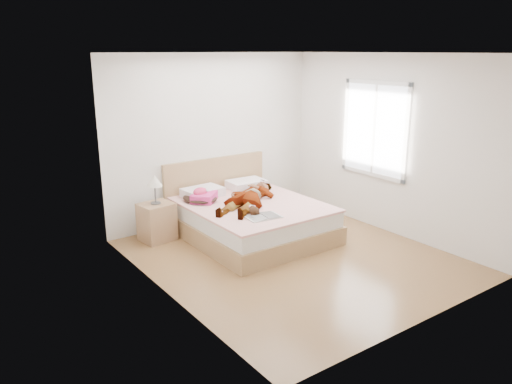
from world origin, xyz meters
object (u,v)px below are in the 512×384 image
at_px(bed, 249,217).
at_px(towel, 203,196).
at_px(magazine, 263,217).
at_px(plush_toy, 254,211).
at_px(woman, 250,194).
at_px(nightstand, 157,219).
at_px(phone, 206,190).
at_px(coffee_mug, 252,209).

distance_m(bed, towel, 0.73).
bearing_deg(magazine, bed, 70.55).
bearing_deg(plush_toy, woman, 60.72).
xyz_separation_m(woman, bed, (-0.02, 0.00, -0.35)).
height_order(plush_toy, nightstand, nightstand).
bearing_deg(phone, coffee_mug, -109.83).
bearing_deg(phone, magazine, -114.32).
relative_size(woman, phone, 18.82).
relative_size(coffee_mug, plush_toy, 0.53).
height_order(towel, nightstand, nightstand).
xyz_separation_m(magazine, nightstand, (-0.94, 1.28, -0.20)).
relative_size(woman, magazine, 3.42).
relative_size(bed, plush_toy, 9.21).
bearing_deg(nightstand, plush_toy, -51.36).
distance_m(woman, plush_toy, 0.61).
bearing_deg(coffee_mug, bed, 60.49).
distance_m(towel, plush_toy, 0.97).
bearing_deg(towel, coffee_mug, -70.51).
bearing_deg(magazine, woman, 69.27).
bearing_deg(plush_toy, coffee_mug, 68.57).
distance_m(bed, magazine, 0.77).
relative_size(magazine, nightstand, 0.50).
relative_size(woman, nightstand, 1.73).
xyz_separation_m(towel, magazine, (0.28, -1.09, -0.07)).
bearing_deg(nightstand, woman, -26.43).
relative_size(bed, nightstand, 2.17).
xyz_separation_m(bed, magazine, (-0.24, -0.69, 0.24)).
height_order(phone, coffee_mug, phone).
xyz_separation_m(woman, phone, (-0.50, 0.40, 0.05)).
distance_m(magazine, nightstand, 1.60).
height_order(bed, towel, bed).
distance_m(woman, phone, 0.64).
bearing_deg(coffee_mug, plush_toy, -111.43).
height_order(bed, magazine, bed).
bearing_deg(nightstand, towel, -16.25).
bearing_deg(towel, woman, -36.75).
xyz_separation_m(plush_toy, nightstand, (-0.90, 1.13, -0.25)).
xyz_separation_m(coffee_mug, nightstand, (-0.95, 1.01, -0.24)).
relative_size(plush_toy, nightstand, 0.24).
height_order(woman, bed, bed).
relative_size(towel, nightstand, 0.52).
bearing_deg(phone, plush_toy, -114.55).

